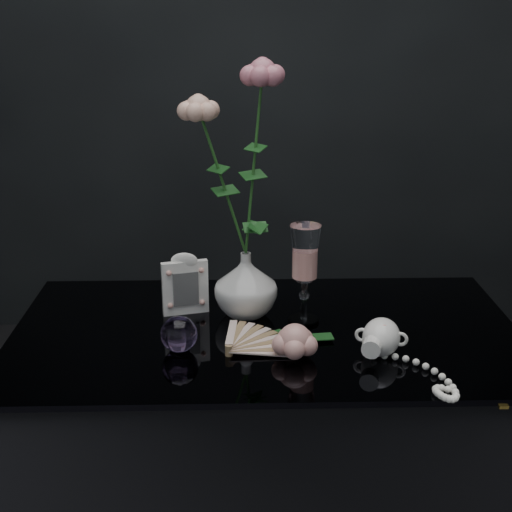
{
  "coord_description": "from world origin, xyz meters",
  "views": [
    {
      "loc": [
        -0.06,
        -1.29,
        1.4
      ],
      "look_at": [
        -0.02,
        0.06,
        0.92
      ],
      "focal_mm": 50.0,
      "sensor_mm": 36.0,
      "label": 1
    }
  ],
  "objects_px": {
    "wine_glass": "(305,274)",
    "picture_frame": "(185,283)",
    "loose_rose": "(295,341)",
    "pearl_jar": "(381,335)",
    "vase": "(246,284)",
    "paperweight": "(179,334)"
  },
  "relations": [
    {
      "from": "wine_glass",
      "to": "loose_rose",
      "type": "xyz_separation_m",
      "value": [
        -0.03,
        -0.16,
        -0.07
      ]
    },
    {
      "from": "vase",
      "to": "wine_glass",
      "type": "height_order",
      "value": "wine_glass"
    },
    {
      "from": "vase",
      "to": "paperweight",
      "type": "height_order",
      "value": "vase"
    },
    {
      "from": "wine_glass",
      "to": "picture_frame",
      "type": "relative_size",
      "value": 1.53
    },
    {
      "from": "paperweight",
      "to": "wine_glass",
      "type": "bearing_deg",
      "value": 27.51
    },
    {
      "from": "loose_rose",
      "to": "pearl_jar",
      "type": "height_order",
      "value": "pearl_jar"
    },
    {
      "from": "loose_rose",
      "to": "pearl_jar",
      "type": "bearing_deg",
      "value": 26.85
    },
    {
      "from": "vase",
      "to": "wine_glass",
      "type": "relative_size",
      "value": 0.66
    },
    {
      "from": "paperweight",
      "to": "loose_rose",
      "type": "height_order",
      "value": "paperweight"
    },
    {
      "from": "vase",
      "to": "picture_frame",
      "type": "xyz_separation_m",
      "value": [
        -0.13,
        0.01,
        -0.0
      ]
    },
    {
      "from": "wine_glass",
      "to": "paperweight",
      "type": "relative_size",
      "value": 2.96
    },
    {
      "from": "vase",
      "to": "loose_rose",
      "type": "bearing_deg",
      "value": -65.24
    },
    {
      "from": "vase",
      "to": "picture_frame",
      "type": "height_order",
      "value": "vase"
    },
    {
      "from": "paperweight",
      "to": "picture_frame",
      "type": "bearing_deg",
      "value": 89.91
    },
    {
      "from": "paperweight",
      "to": "pearl_jar",
      "type": "bearing_deg",
      "value": -2.78
    },
    {
      "from": "vase",
      "to": "loose_rose",
      "type": "xyz_separation_m",
      "value": [
        0.09,
        -0.2,
        -0.04
      ]
    },
    {
      "from": "wine_glass",
      "to": "picture_frame",
      "type": "bearing_deg",
      "value": 168.97
    },
    {
      "from": "loose_rose",
      "to": "pearl_jar",
      "type": "relative_size",
      "value": 0.74
    },
    {
      "from": "pearl_jar",
      "to": "picture_frame",
      "type": "bearing_deg",
      "value": 168.88
    },
    {
      "from": "loose_rose",
      "to": "picture_frame",
      "type": "bearing_deg",
      "value": 160.73
    },
    {
      "from": "paperweight",
      "to": "loose_rose",
      "type": "distance_m",
      "value": 0.22
    },
    {
      "from": "loose_rose",
      "to": "vase",
      "type": "bearing_deg",
      "value": 138.73
    }
  ]
}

